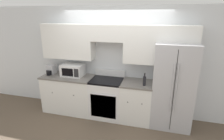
# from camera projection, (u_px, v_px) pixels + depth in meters

# --- Properties ---
(ground_plane) EXTENTS (12.00, 12.00, 0.00)m
(ground_plane) POSITION_uv_depth(u_px,v_px,m) (109.00, 123.00, 4.06)
(ground_plane) COLOR brown
(wall_back) EXTENTS (8.00, 0.39, 2.60)m
(wall_back) POSITION_uv_depth(u_px,v_px,m) (115.00, 54.00, 4.13)
(wall_back) COLOR silver
(wall_back) RESTS_ON ground_plane
(lower_cabinets_left) EXTENTS (1.28, 0.64, 0.94)m
(lower_cabinets_left) POSITION_uv_depth(u_px,v_px,m) (69.00, 93.00, 4.48)
(lower_cabinets_left) COLOR white
(lower_cabinets_left) RESTS_ON ground_plane
(lower_cabinets_right) EXTENTS (0.70, 0.64, 0.94)m
(lower_cabinets_right) POSITION_uv_depth(u_px,v_px,m) (136.00, 101.00, 4.05)
(lower_cabinets_right) COLOR white
(lower_cabinets_right) RESTS_ON ground_plane
(oven_range) EXTENTS (0.75, 0.65, 1.10)m
(oven_range) POSITION_uv_depth(u_px,v_px,m) (107.00, 98.00, 4.23)
(oven_range) COLOR white
(oven_range) RESTS_ON ground_plane
(refrigerator) EXTENTS (0.84, 0.78, 1.86)m
(refrigerator) POSITION_uv_depth(u_px,v_px,m) (172.00, 85.00, 3.79)
(refrigerator) COLOR #B7B7BC
(refrigerator) RESTS_ON ground_plane
(microwave) EXTENTS (0.53, 0.39, 0.29)m
(microwave) POSITION_uv_depth(u_px,v_px,m) (73.00, 70.00, 4.32)
(microwave) COLOR white
(microwave) RESTS_ON lower_cabinets_left
(bottle) EXTENTS (0.06, 0.06, 0.28)m
(bottle) POSITION_uv_depth(u_px,v_px,m) (144.00, 81.00, 3.72)
(bottle) COLOR black
(bottle) RESTS_ON lower_cabinets_right
(coffee_maker) EXTENTS (0.19, 0.28, 0.24)m
(coffee_maker) POSITION_uv_depth(u_px,v_px,m) (51.00, 70.00, 4.46)
(coffee_maker) COLOR #B7B7BC
(coffee_maker) RESTS_ON lower_cabinets_left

